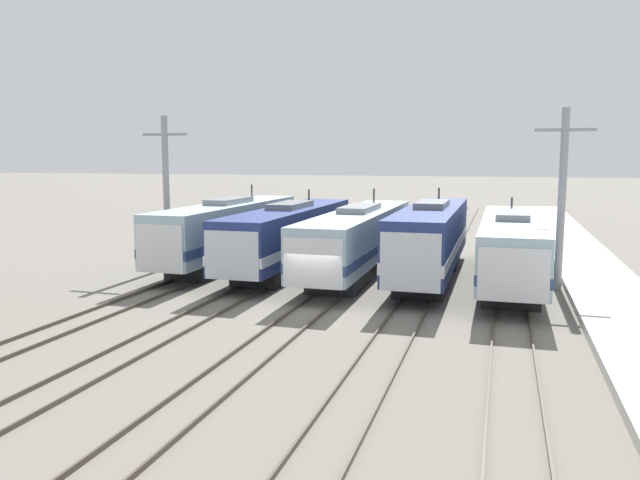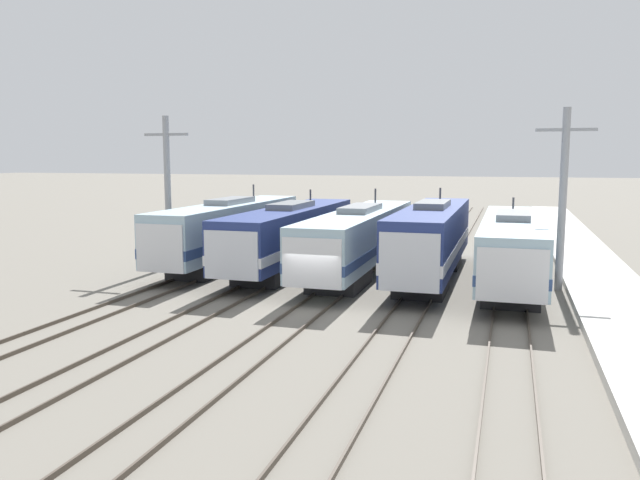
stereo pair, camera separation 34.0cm
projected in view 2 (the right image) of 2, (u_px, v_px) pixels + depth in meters
ground_plane at (314, 307)px, 28.67m from camera, size 400.00×400.00×0.00m
rail_pair_far_left at (150, 293)px, 31.15m from camera, size 1.50×120.00×0.15m
rail_pair_center_left at (229, 299)px, 29.90m from camera, size 1.51×120.00×0.15m
rail_pair_center at (314, 305)px, 28.66m from camera, size 1.51×120.00×0.15m
rail_pair_center_right at (408, 312)px, 27.41m from camera, size 1.51×120.00×0.15m
rail_pair_far_right at (510, 319)px, 26.16m from camera, size 1.50×120.00×0.15m
locomotive_far_left at (227, 231)px, 39.40m from camera, size 2.95×17.16×4.95m
locomotive_center_left at (288, 236)px, 37.65m from camera, size 3.09×17.40×4.70m
locomotive_center at (358, 239)px, 36.47m from camera, size 3.08×19.08×4.80m
locomotive_center_right at (431, 240)px, 34.69m from camera, size 2.95×16.70×4.97m
locomotive_far_right at (512, 248)px, 32.96m from camera, size 3.12×17.34×4.48m
catenary_tower_left at (168, 190)px, 38.20m from camera, size 2.92×0.39×9.31m
catenary_tower_right at (563, 197)px, 31.64m from camera, size 2.92×0.39×9.31m
platform at (634, 325)px, 24.79m from camera, size 4.00×120.00×0.39m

